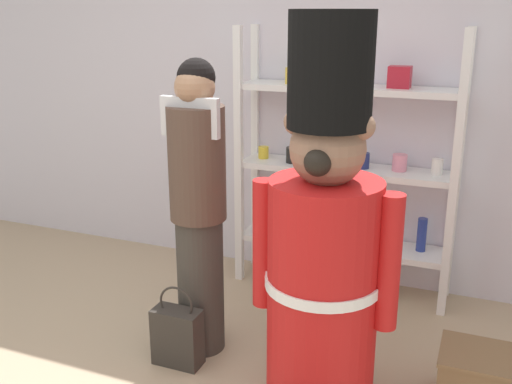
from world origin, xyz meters
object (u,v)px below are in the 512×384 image
(merchandise_shelf, at_px, (344,166))
(teddy_bear_guard, at_px, (324,252))
(display_crate, at_px, (474,379))
(person_shopper, at_px, (198,204))
(shopping_bag, at_px, (177,336))

(merchandise_shelf, height_order, teddy_bear_guard, teddy_bear_guard)
(merchandise_shelf, relative_size, display_crate, 5.13)
(teddy_bear_guard, height_order, person_shopper, teddy_bear_guard)
(person_shopper, distance_m, display_crate, 1.62)
(merchandise_shelf, xyz_separation_m, teddy_bear_guard, (0.22, -1.29, -0.07))
(teddy_bear_guard, relative_size, shopping_bag, 4.04)
(merchandise_shelf, height_order, person_shopper, merchandise_shelf)
(merchandise_shelf, bearing_deg, shopping_bag, -114.73)
(teddy_bear_guard, relative_size, display_crate, 5.39)
(merchandise_shelf, distance_m, shopping_bag, 1.54)
(teddy_bear_guard, distance_m, person_shopper, 0.80)
(merchandise_shelf, bearing_deg, person_shopper, -116.98)
(teddy_bear_guard, distance_m, display_crate, 0.99)
(teddy_bear_guard, height_order, shopping_bag, teddy_bear_guard)
(teddy_bear_guard, distance_m, shopping_bag, 1.02)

